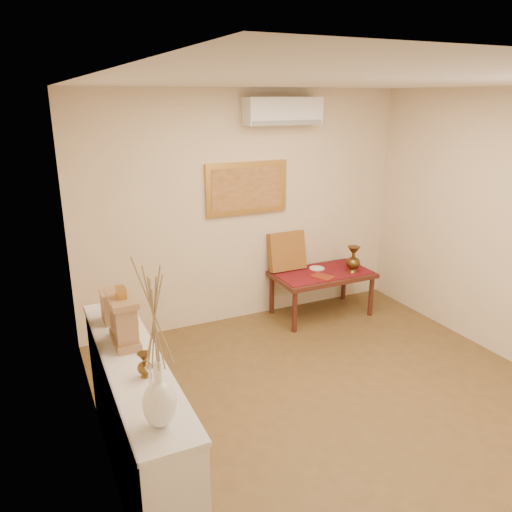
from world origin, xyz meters
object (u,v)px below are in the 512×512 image
white_vase (156,345)px  display_ledge (137,421)px  brass_urn_tall (353,256)px  wooden_chest (113,306)px  mantel_clock (124,319)px  low_table (322,278)px

white_vase → display_ledge: (0.01, 0.78, -0.95)m
brass_urn_tall → white_vase: bearing=-140.3°
white_vase → brass_urn_tall: bearing=39.7°
wooden_chest → display_ledge: bearing=-89.7°
mantel_clock → white_vase: bearing=-90.9°
brass_urn_tall → wooden_chest: 3.24m
display_ledge → low_table: (2.67, 1.88, -0.01)m
brass_urn_tall → low_table: (-0.34, 0.15, -0.27)m
white_vase → brass_urn_tall: (3.03, 2.51, -0.69)m
low_table → wooden_chest: bearing=-154.8°
display_ledge → wooden_chest: size_ratio=8.28×
white_vase → mantel_clock: white_vase is taller
mantel_clock → low_table: bearing=31.8°
display_ledge → mantel_clock: size_ratio=4.93×
low_table → white_vase: bearing=-135.3°
white_vase → display_ledge: size_ratio=0.46×
white_vase → low_table: size_ratio=0.77×
display_ledge → wooden_chest: (-0.00, 0.62, 0.61)m
mantel_clock → wooden_chest: bearing=91.6°
display_ledge → brass_urn_tall: bearing=29.9°
white_vase → brass_urn_tall: white_vase is taller
white_vase → low_table: white_vase is taller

